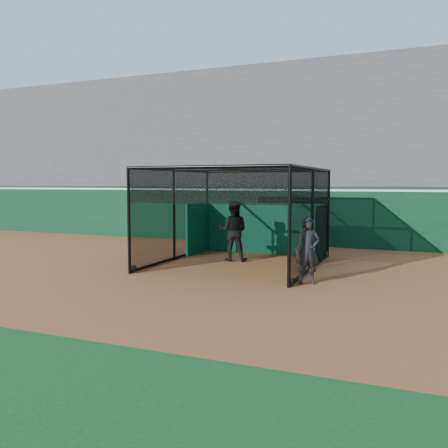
% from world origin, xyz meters
% --- Properties ---
extents(ground, '(120.00, 120.00, 0.00)m').
position_xyz_m(ground, '(0.00, 0.00, 0.00)').
color(ground, brown).
rests_on(ground, ground).
extents(outfield_wall, '(50.00, 0.50, 2.50)m').
position_xyz_m(outfield_wall, '(0.00, 8.50, 1.29)').
color(outfield_wall, '#09331B').
rests_on(outfield_wall, ground).
extents(grandstand, '(50.00, 7.85, 8.95)m').
position_xyz_m(grandstand, '(0.00, 12.27, 4.48)').
color(grandstand, '#4C4C4F').
rests_on(grandstand, ground).
extents(batting_cage, '(4.86, 5.55, 3.09)m').
position_xyz_m(batting_cage, '(0.80, 3.02, 1.54)').
color(batting_cage, black).
rests_on(batting_cage, ground).
extents(batter, '(1.13, 0.96, 2.05)m').
position_xyz_m(batter, '(0.37, 3.60, 1.02)').
color(batter, black).
rests_on(batter, ground).
extents(on_deck_player, '(0.77, 0.70, 1.77)m').
position_xyz_m(on_deck_player, '(3.53, 0.89, 0.88)').
color(on_deck_player, black).
rests_on(on_deck_player, ground).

